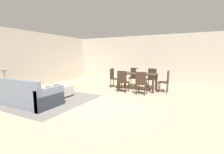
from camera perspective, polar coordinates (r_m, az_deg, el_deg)
The scene contains 17 objects.
ground_plane at distance 5.08m, azimuth -3.33°, elevation -9.89°, with size 10.80×10.80×0.00m, color tan.
wall_back at distance 9.50m, azimuth 12.02°, elevation 6.49°, with size 9.00×0.12×2.70m, color #BCB2A0.
wall_left at distance 8.37m, azimuth -29.32°, elevation 5.50°, with size 0.12×11.00×2.70m, color #BCB2A0.
area_rug at distance 6.06m, azimuth -22.93°, elevation -7.53°, with size 3.00×2.80×0.01m, color slate.
couch at distance 5.66m, azimuth -28.55°, elevation -6.01°, with size 2.07×0.98×0.86m.
ottoman_table at distance 6.35m, azimuth -18.54°, elevation -4.45°, with size 0.93×0.54×0.42m.
side_table at distance 6.81m, azimuth -34.36°, elevation -2.95°, with size 0.40×0.40×0.54m.
table_lamp at distance 6.74m, azimuth -34.70°, elevation 1.42°, with size 0.26×0.26×0.52m.
dining_table at distance 7.13m, azimuth 9.39°, elevation 0.64°, with size 1.66×0.87×0.76m.
dining_chair_near_left at distance 6.56m, azimuth 3.94°, elevation -1.18°, with size 0.41×0.41×0.92m.
dining_chair_near_right at distance 6.24m, azimuth 10.66°, elevation -1.75°, with size 0.40×0.40×0.92m.
dining_chair_far_left at distance 8.03m, azimuth 7.99°, elevation 0.42°, with size 0.43×0.43×0.92m.
dining_chair_far_right at distance 7.79m, azimuth 14.26°, elevation 0.03°, with size 0.41×0.41×0.92m.
dining_chair_head_east at distance 6.90m, azimuth 18.98°, elevation -1.14°, with size 0.40×0.40×0.92m.
dining_chair_head_west at distance 7.61m, azimuth 0.64°, elevation 0.09°, with size 0.42×0.42×0.92m.
vase_centerpiece at distance 7.09m, azimuth 9.17°, elevation 2.17°, with size 0.12×0.12×0.20m, color silver.
book_on_ottoman at distance 6.29m, azimuth -19.30°, elevation -2.79°, with size 0.26×0.20×0.03m, color #3F4C72.
Camera 1 is at (2.44, -4.18, 1.54)m, focal length 25.03 mm.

